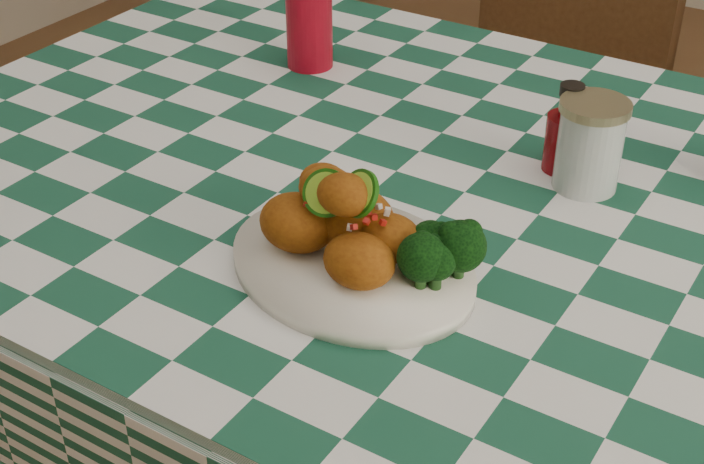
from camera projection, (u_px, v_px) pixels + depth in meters
The scene contains 8 objects.
dining_table at pixel (448, 414), 1.49m from camera, with size 1.66×1.06×0.79m, color #184D37, non-canonical shape.
plate at pixel (352, 266), 1.12m from camera, with size 0.31×0.24×0.02m, color white, non-canonical shape.
fried_chicken_pile at pixel (349, 218), 1.08m from camera, with size 0.17×0.13×0.11m, color #8C480D, non-canonical shape.
broccoli_side at pixel (432, 256), 1.06m from camera, with size 0.09×0.09×0.06m, color black, non-canonical shape.
red_tumbler at pixel (309, 28), 1.57m from camera, with size 0.07×0.07×0.13m, color maroon.
ketchup_bottle at pixel (567, 128), 1.29m from camera, with size 0.06×0.06×0.12m, color #6B050A, non-canonical shape.
mason_jar at pixel (590, 145), 1.25m from camera, with size 0.09×0.09×0.12m, color #B2BCBA, non-canonical shape.
wooden_chair_left at pixel (517, 119), 2.07m from camera, with size 0.45×0.48×1.00m, color #472814, non-canonical shape.
Camera 1 is at (0.45, -1.00, 1.44)m, focal length 50.00 mm.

